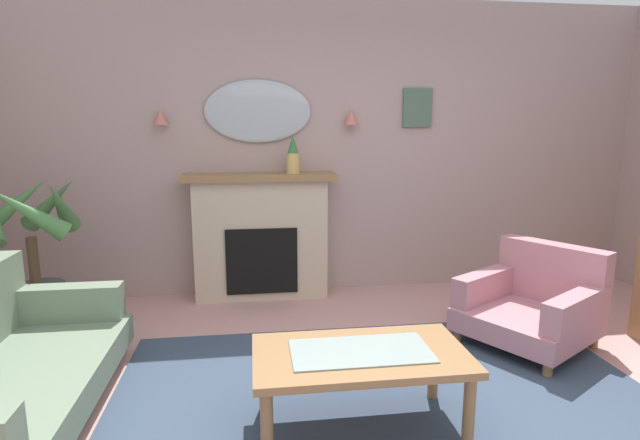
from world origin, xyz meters
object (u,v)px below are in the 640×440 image
(wall_mirror, at_px, (258,111))
(wall_sconce_left, at_px, (160,117))
(mantel_vase_right, at_px, (293,156))
(coffee_table, at_px, (360,362))
(potted_plant_tall_palm, at_px, (34,255))
(fireplace, at_px, (261,237))
(wall_sconce_right, at_px, (351,117))
(framed_picture, at_px, (417,108))
(armchair_by_coffee_table, at_px, (534,302))

(wall_mirror, height_order, wall_sconce_left, wall_mirror)
(wall_sconce_left, bearing_deg, mantel_vase_right, -5.96)
(coffee_table, bearing_deg, potted_plant_tall_palm, 143.18)
(fireplace, relative_size, wall_mirror, 1.42)
(wall_sconce_right, relative_size, framed_picture, 0.39)
(wall_sconce_right, distance_m, potted_plant_tall_palm, 2.87)
(wall_sconce_right, relative_size, armchair_by_coffee_table, 0.13)
(mantel_vase_right, distance_m, armchair_by_coffee_table, 2.31)
(potted_plant_tall_palm, bearing_deg, wall_mirror, 20.67)
(wall_mirror, xyz_separation_m, potted_plant_tall_palm, (-1.75, -0.66, -1.11))
(wall_sconce_left, relative_size, framed_picture, 0.39)
(wall_mirror, bearing_deg, framed_picture, 0.38)
(wall_sconce_left, distance_m, coffee_table, 2.91)
(fireplace, xyz_separation_m, coffee_table, (0.46, -2.17, -0.19))
(fireplace, relative_size, framed_picture, 3.78)
(armchair_by_coffee_table, relative_size, potted_plant_tall_palm, 0.89)
(wall_sconce_right, distance_m, framed_picture, 0.66)
(coffee_table, bearing_deg, wall_sconce_left, 120.03)
(wall_mirror, bearing_deg, wall_sconce_left, -176.63)
(wall_mirror, bearing_deg, potted_plant_tall_palm, -159.33)
(potted_plant_tall_palm, bearing_deg, wall_sconce_left, 34.14)
(wall_sconce_right, relative_size, potted_plant_tall_palm, 0.11)
(fireplace, distance_m, coffee_table, 2.23)
(wall_mirror, relative_size, wall_sconce_left, 6.86)
(wall_sconce_left, bearing_deg, wall_sconce_right, 0.00)
(wall_sconce_left, relative_size, coffee_table, 0.13)
(framed_picture, bearing_deg, potted_plant_tall_palm, -168.35)
(mantel_vase_right, xyz_separation_m, coffee_table, (0.16, -2.14, -0.93))
(wall_sconce_right, bearing_deg, potted_plant_tall_palm, -166.79)
(wall_mirror, height_order, armchair_by_coffee_table, wall_mirror)
(framed_picture, height_order, armchair_by_coffee_table, framed_picture)
(fireplace, relative_size, armchair_by_coffee_table, 1.22)
(mantel_vase_right, distance_m, coffee_table, 2.34)
(fireplace, relative_size, wall_sconce_right, 9.71)
(wall_sconce_left, distance_m, framed_picture, 2.35)
(wall_sconce_left, xyz_separation_m, armchair_by_coffee_table, (2.81, -1.36, -1.35))
(wall_mirror, relative_size, armchair_by_coffee_table, 0.86)
(mantel_vase_right, relative_size, wall_mirror, 0.35)
(mantel_vase_right, distance_m, potted_plant_tall_palm, 2.22)
(mantel_vase_right, distance_m, wall_sconce_right, 0.66)
(mantel_vase_right, xyz_separation_m, wall_mirror, (-0.30, 0.17, 0.39))
(mantel_vase_right, xyz_separation_m, potted_plant_tall_palm, (-2.05, -0.49, -0.71))
(fireplace, relative_size, coffee_table, 1.24)
(potted_plant_tall_palm, bearing_deg, coffee_table, -36.82)
(framed_picture, bearing_deg, wall_sconce_left, -178.54)
(framed_picture, height_order, potted_plant_tall_palm, framed_picture)
(mantel_vase_right, distance_m, framed_picture, 1.29)
(wall_sconce_right, distance_m, coffee_table, 2.63)
(wall_mirror, distance_m, armchair_by_coffee_table, 2.79)
(coffee_table, bearing_deg, fireplace, 101.92)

